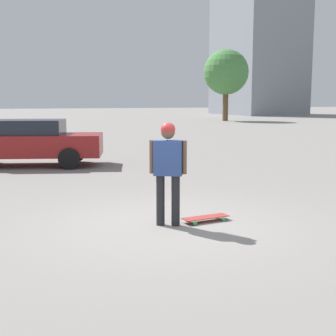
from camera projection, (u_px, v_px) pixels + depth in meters
ground_plane at (168, 225)px, 7.79m from camera, size 220.00×220.00×0.00m
person at (168, 164)px, 7.64m from camera, size 0.39×0.56×1.71m
skateboard at (206, 218)px, 8.02m from camera, size 0.38×0.86×0.08m
car_parked_near at (26, 142)px, 14.71m from camera, size 2.94×5.07×1.46m
tree_distant at (226, 72)px, 45.86m from camera, size 4.42×4.42×6.99m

